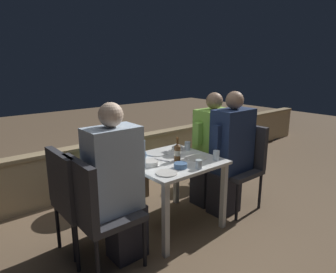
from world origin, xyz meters
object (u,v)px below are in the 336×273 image
chair_right_near (241,159)px  person_green_blouse (211,149)px  potted_plant (209,153)px  chair_left_near (94,206)px  beer_bottle (177,152)px  person_navy_jumper (230,153)px  chair_left_far (75,194)px  chair_right_far (222,153)px  person_blue_shirt (117,185)px

chair_right_near → person_green_blouse: 0.36m
person_green_blouse → potted_plant: (0.47, 0.45, -0.26)m
chair_left_near → potted_plant: bearing=19.2°
beer_bottle → potted_plant: 1.39m
chair_left_near → potted_plant: chair_left_near is taller
chair_left_near → beer_bottle: 0.95m
chair_right_near → person_navy_jumper: bearing=180.0°
chair_left_far → person_navy_jumper: bearing=-10.5°
person_green_blouse → chair_left_far: bearing=179.6°
chair_left_near → person_navy_jumper: 1.60m
chair_left_near → chair_right_far: same height
chair_left_far → potted_plant: chair_left_far is taller
chair_left_near → beer_bottle: bearing=4.8°
potted_plant → beer_bottle: bearing=-150.9°
chair_left_near → chair_left_far: size_ratio=1.00×
chair_left_near → person_green_blouse: size_ratio=0.73×
person_navy_jumper → chair_right_far: size_ratio=1.41×
chair_left_near → person_green_blouse: (1.61, 0.27, 0.09)m
person_green_blouse → beer_bottle: 0.73m
beer_bottle → person_blue_shirt: bearing=-173.8°
chair_left_near → person_navy_jumper: size_ratio=0.71×
person_blue_shirt → beer_bottle: (0.71, 0.08, 0.12)m
chair_right_far → potted_plant: chair_right_far is taller
chair_left_far → person_green_blouse: bearing=-0.4°
chair_right_near → chair_right_far: same height
person_blue_shirt → chair_right_far: (1.61, 0.27, -0.11)m
person_blue_shirt → chair_right_near: (1.59, -0.02, -0.11)m
chair_right_far → beer_bottle: chair_right_far is taller
chair_right_far → person_green_blouse: (-0.21, 0.00, 0.09)m
person_blue_shirt → person_green_blouse: 1.42m
person_navy_jumper → chair_right_far: 0.38m
chair_left_far → person_blue_shirt: bearing=-49.4°
chair_right_far → chair_left_far: bearing=179.7°
person_navy_jumper → chair_left_near: bearing=179.3°
chair_right_near → beer_bottle: bearing=173.9°
chair_right_far → potted_plant: bearing=60.1°
chair_left_far → chair_left_near: bearing=-83.3°
person_blue_shirt → chair_right_near: size_ratio=1.42×
chair_right_near → chair_left_far: bearing=170.7°
chair_left_near → beer_bottle: size_ratio=4.09×
person_blue_shirt → potted_plant: 2.02m
chair_right_near → chair_right_far: (0.01, 0.29, 0.00)m
chair_left_near → chair_right_near: size_ratio=1.00×
potted_plant → person_navy_jumper: bearing=-123.1°
chair_right_near → person_green_blouse: person_green_blouse is taller
person_navy_jumper → potted_plant: size_ratio=2.07×
person_blue_shirt → person_navy_jumper: size_ratio=1.00×
chair_left_near → person_blue_shirt: 0.24m
chair_left_far → chair_right_near: bearing=-9.3°
chair_left_far → beer_bottle: (0.95, -0.21, 0.23)m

